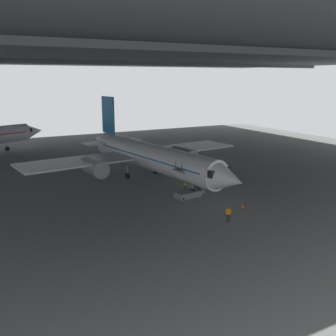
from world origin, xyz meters
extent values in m
plane|color=slate|center=(0.00, 0.00, 0.00)|extent=(110.00, 110.00, 0.00)
cube|color=#38383D|center=(0.00, 13.75, 18.03)|extent=(121.00, 99.00, 1.20)
cube|color=#4C4F54|center=(0.00, -11.00, 17.03)|extent=(115.50, 0.50, 0.70)
cube|color=#4C4F54|center=(0.00, 30.25, 17.03)|extent=(115.50, 0.50, 0.70)
cylinder|color=white|center=(-1.08, 5.11, 3.44)|extent=(7.10, 27.69, 3.68)
cone|color=white|center=(0.85, -10.15, 3.44)|extent=(4.13, 4.84, 3.61)
cube|color=black|center=(0.56, -7.84, 3.90)|extent=(3.43, 2.95, 0.81)
cone|color=white|center=(-3.01, 20.36, 3.81)|extent=(3.84, 6.24, 3.13)
cube|color=#1972B2|center=(-2.72, 18.06, 8.29)|extent=(0.74, 4.01, 6.02)
cube|color=white|center=(-0.03, 17.38, 3.99)|extent=(5.03, 3.58, 0.16)
cube|color=white|center=(-5.15, 16.74, 3.99)|extent=(5.03, 3.58, 0.16)
cube|color=white|center=(7.83, 10.71, 3.07)|extent=(16.12, 8.57, 0.24)
cylinder|color=#9EA3A8|center=(6.24, 8.50, 2.43)|extent=(2.87, 5.04, 2.28)
cube|color=white|center=(-11.10, 8.32, 3.07)|extent=(16.12, 8.57, 0.24)
cylinder|color=#9EA3A8|center=(-9.02, 6.57, 2.43)|extent=(2.87, 5.04, 2.28)
cube|color=#1972B2|center=(-1.08, 5.11, 3.72)|extent=(6.92, 25.71, 0.16)
cylinder|color=#9EA3A8|center=(0.07, -4.03, 1.25)|extent=(0.20, 0.20, 1.15)
cylinder|color=black|center=(0.07, -4.03, 0.45)|extent=(0.41, 0.93, 0.90)
cylinder|color=#9EA3A8|center=(1.01, 8.07, 1.25)|extent=(0.20, 0.20, 1.15)
cylinder|color=black|center=(1.01, 8.07, 0.45)|extent=(0.41, 0.93, 0.90)
cylinder|color=#9EA3A8|center=(-3.84, 7.46, 1.25)|extent=(0.20, 0.20, 1.15)
cylinder|color=black|center=(-3.84, 7.46, 0.45)|extent=(0.41, 0.93, 0.90)
cube|color=slate|center=(-0.42, -4.26, 0.35)|extent=(3.95, 1.96, 0.70)
cube|color=slate|center=(-0.42, -4.26, 2.16)|extent=(3.66, 1.73, 3.02)
cube|color=slate|center=(-2.13, -4.47, 3.63)|extent=(1.25, 1.43, 0.12)
cylinder|color=black|center=(-2.05, -5.07, 4.13)|extent=(0.06, 0.06, 1.00)
cylinder|color=black|center=(-2.20, -3.88, 4.13)|extent=(0.06, 0.06, 1.00)
cylinder|color=black|center=(-1.87, -5.15, 0.15)|extent=(0.31, 0.16, 0.30)
cylinder|color=black|center=(-2.04, -3.76, 0.15)|extent=(0.31, 0.16, 0.30)
cylinder|color=black|center=(1.21, -4.76, 0.15)|extent=(0.31, 0.16, 0.30)
cylinder|color=black|center=(1.03, -3.37, 0.15)|extent=(0.31, 0.16, 0.30)
cylinder|color=#232838|center=(-1.38, -13.52, 0.40)|extent=(0.14, 0.14, 0.80)
cylinder|color=#232838|center=(-1.49, -13.38, 0.40)|extent=(0.14, 0.14, 0.80)
cube|color=orange|center=(-1.44, -13.45, 1.08)|extent=(0.40, 0.42, 0.56)
cylinder|color=orange|center=(-1.29, -13.62, 1.10)|extent=(0.09, 0.09, 0.53)
cylinder|color=orange|center=(-1.58, -13.27, 1.10)|extent=(0.09, 0.09, 0.53)
sphere|color=#8C6647|center=(-1.44, -13.45, 1.48)|extent=(0.22, 0.22, 0.22)
cylinder|color=#232838|center=(0.05, -2.41, 0.44)|extent=(0.14, 0.14, 0.88)
cylinder|color=#232838|center=(0.12, -2.25, 0.44)|extent=(0.14, 0.14, 0.88)
cube|color=yellow|center=(0.08, -2.33, 1.19)|extent=(0.34, 0.42, 0.62)
cylinder|color=yellow|center=(-0.01, -2.54, 1.23)|extent=(0.09, 0.09, 0.59)
cylinder|color=yellow|center=(0.18, -2.12, 1.23)|extent=(0.09, 0.09, 0.59)
sphere|color=beige|center=(0.08, -2.33, 1.64)|extent=(0.24, 0.24, 0.24)
cone|color=white|center=(-11.10, 41.51, 3.36)|extent=(5.17, 4.72, 3.44)
cube|color=black|center=(-13.17, 40.72, 3.80)|extent=(3.36, 3.67, 0.77)
cylinder|color=#9EA3A8|center=(-16.61, 39.42, 1.25)|extent=(0.20, 0.20, 1.15)
cylinder|color=black|center=(-16.61, 39.42, 0.45)|extent=(0.95, 0.60, 0.90)
cube|color=black|center=(2.48, -10.88, 0.02)|extent=(0.36, 0.36, 0.04)
cone|color=orange|center=(2.48, -10.88, 0.32)|extent=(0.30, 0.30, 0.56)
camera|label=1|loc=(-24.46, -43.43, 14.29)|focal=41.61mm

